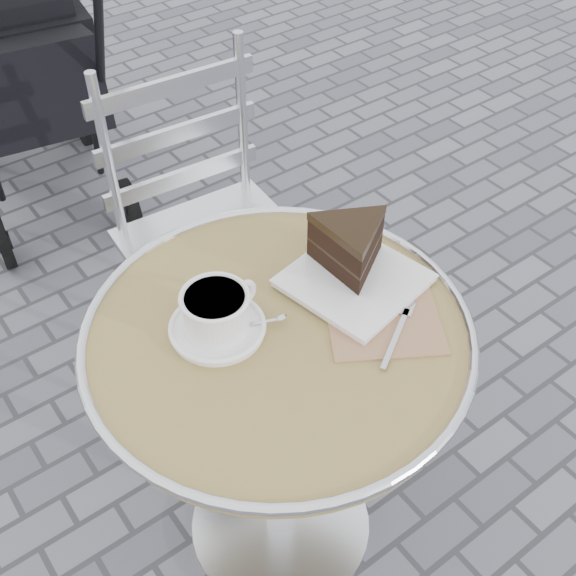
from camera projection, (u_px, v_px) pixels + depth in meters
ground at (281, 526)px, 1.81m from camera, size 80.00×80.00×0.00m
cafe_table at (279, 387)px, 1.42m from camera, size 0.72×0.72×0.74m
cappuccino_set at (217, 315)px, 1.28m from camera, size 0.19×0.17×0.09m
cake_plate_set at (352, 254)px, 1.37m from camera, size 0.29×0.37×0.12m
bistro_chair at (198, 200)px, 1.81m from camera, size 0.46×0.46×0.95m
baby_stroller at (14, 70)px, 2.49m from camera, size 0.64×1.12×1.10m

